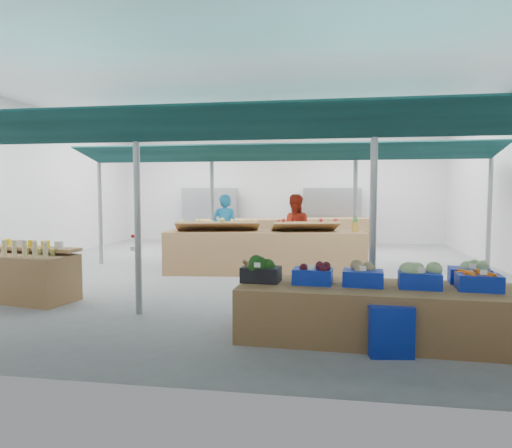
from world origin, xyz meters
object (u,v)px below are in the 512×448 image
object	(u,v)px
veg_counter	(378,313)
crate_stack	(389,330)
vendor_left	(225,229)
vendor_right	(294,230)
fruit_counter	(265,252)
bottle_shelf	(26,275)

from	to	relation	value
veg_counter	crate_stack	distance (m)	0.55
vendor_left	vendor_right	xyz separation A→B (m)	(1.80, 0.00, 0.00)
crate_stack	vendor_right	world-z (taller)	vendor_right
fruit_counter	crate_stack	xyz separation A→B (m)	(2.16, -5.09, -0.19)
veg_counter	vendor_right	size ratio (longest dim) A/B	1.93
fruit_counter	vendor_left	size ratio (longest dim) A/B	2.50
fruit_counter	vendor_left	world-z (taller)	vendor_left
vendor_right	fruit_counter	bearing A→B (deg)	54.84
fruit_counter	vendor_left	bearing A→B (deg)	130.94
bottle_shelf	vendor_right	xyz separation A→B (m)	(4.33, 4.41, 0.47)
crate_stack	fruit_counter	bearing A→B (deg)	113.02
crate_stack	bottle_shelf	bearing A→B (deg)	163.15
veg_counter	fruit_counter	bearing A→B (deg)	117.17
veg_counter	fruit_counter	size ratio (longest dim) A/B	0.77
bottle_shelf	crate_stack	world-z (taller)	bottle_shelf
veg_counter	crate_stack	bearing A→B (deg)	-80.34
crate_stack	vendor_left	size ratio (longest dim) A/B	0.32
veg_counter	crate_stack	world-z (taller)	veg_counter
bottle_shelf	vendor_right	world-z (taller)	vendor_right
fruit_counter	veg_counter	bearing A→B (deg)	-71.81
fruit_counter	vendor_left	distance (m)	1.68
crate_stack	vendor_left	distance (m)	7.07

